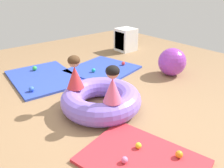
{
  "coord_description": "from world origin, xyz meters",
  "views": [
    {
      "loc": [
        2.3,
        -1.61,
        1.71
      ],
      "look_at": [
        0.02,
        0.27,
        0.33
      ],
      "focal_mm": 36.75,
      "sensor_mm": 36.0,
      "label": 1
    }
  ],
  "objects": [
    {
      "name": "play_ball_orange",
      "position": [
        1.34,
        0.06,
        0.08
      ],
      "size": [
        0.08,
        0.08,
        0.08
      ],
      "primitive_type": "sphere",
      "color": "orange",
      "rests_on": "gym_mat_near_left"
    },
    {
      "name": "child_in_red",
      "position": [
        -0.26,
        -0.16,
        0.54
      ],
      "size": [
        0.34,
        0.34,
        0.47
      ],
      "rotation": [
        0.0,
        0.0,
        3.9
      ],
      "color": "red",
      "rests_on": "inflatable_cushion"
    },
    {
      "name": "exercise_ball_large",
      "position": [
        -0.14,
        1.87,
        0.26
      ],
      "size": [
        0.52,
        0.52,
        0.52
      ],
      "primitive_type": "sphere",
      "color": "purple",
      "rests_on": "ground"
    },
    {
      "name": "storage_cube",
      "position": [
        -1.9,
        2.28,
        0.28
      ],
      "size": [
        0.44,
        0.44,
        0.56
      ],
      "color": "white",
      "rests_on": "ground"
    },
    {
      "name": "play_ball_yellow",
      "position": [
        0.98,
        -0.15,
        0.07
      ],
      "size": [
        0.07,
        0.07,
        0.07
      ],
      "primitive_type": "sphere",
      "color": "yellow",
      "rests_on": "gym_mat_near_left"
    },
    {
      "name": "gym_mat_far_left",
      "position": [
        -1.16,
        1.01,
        0.02
      ],
      "size": [
        1.37,
        1.42,
        0.04
      ],
      "primitive_type": "cube",
      "rotation": [
        0.0,
        0.0,
        0.23
      ],
      "color": "#2D47B7",
      "rests_on": "ground"
    },
    {
      "name": "play_ball_pink",
      "position": [
        1.04,
        -0.41,
        0.07
      ],
      "size": [
        0.07,
        0.07,
        0.07
      ],
      "primitive_type": "sphere",
      "color": "pink",
      "rests_on": "gym_mat_near_left"
    },
    {
      "name": "child_in_pink",
      "position": [
        0.38,
        -0.02,
        0.54
      ],
      "size": [
        0.33,
        0.33,
        0.47
      ],
      "rotation": [
        0.0,
        0.0,
        2.08
      ],
      "color": "#E5608E",
      "rests_on": "inflatable_cushion"
    },
    {
      "name": "play_ball_green",
      "position": [
        -1.93,
        -0.1,
        0.09
      ],
      "size": [
        0.09,
        0.09,
        0.09
      ],
      "primitive_type": "sphere",
      "color": "green",
      "rests_on": "gym_mat_center_rear"
    },
    {
      "name": "gym_mat_center_rear",
      "position": [
        -1.53,
        -0.11,
        0.02
      ],
      "size": [
        1.51,
        1.19,
        0.04
      ],
      "primitive_type": "cube",
      "rotation": [
        0.0,
        0.0,
        -0.08
      ],
      "color": "#2D47B7",
      "rests_on": "ground"
    },
    {
      "name": "ground_plane",
      "position": [
        0.0,
        0.0,
        0.0
      ],
      "size": [
        8.0,
        8.0,
        0.0
      ],
      "primitive_type": "plane",
      "color": "#93704C"
    },
    {
      "name": "play_ball_red",
      "position": [
        -1.04,
        1.45,
        0.08
      ],
      "size": [
        0.08,
        0.08,
        0.08
      ],
      "primitive_type": "sphere",
      "color": "red",
      "rests_on": "gym_mat_far_left"
    },
    {
      "name": "gym_mat_near_left",
      "position": [
        1.13,
        -0.25,
        0.02
      ],
      "size": [
        1.36,
        1.12,
        0.04
      ],
      "primitive_type": "cube",
      "rotation": [
        0.0,
        0.0,
        0.24
      ],
      "color": "red",
      "rests_on": "ground"
    },
    {
      "name": "play_ball_teal",
      "position": [
        -1.12,
        0.74,
        0.08
      ],
      "size": [
        0.08,
        0.08,
        0.08
      ],
      "primitive_type": "sphere",
      "color": "teal",
      "rests_on": "gym_mat_far_left"
    },
    {
      "name": "inflatable_cushion",
      "position": [
        0.02,
        0.07,
        0.15
      ],
      "size": [
        1.13,
        1.13,
        0.31
      ],
      "primitive_type": "torus",
      "color": "#8466E0",
      "rests_on": "ground"
    },
    {
      "name": "play_ball_blue",
      "position": [
        -1.07,
        -0.51,
        0.08
      ],
      "size": [
        0.09,
        0.09,
        0.09
      ],
      "primitive_type": "sphere",
      "color": "blue",
      "rests_on": "gym_mat_center_rear"
    }
  ]
}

